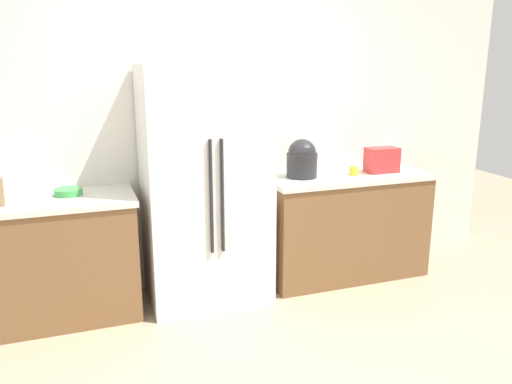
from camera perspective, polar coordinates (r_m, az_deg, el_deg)
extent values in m
cube|color=silver|center=(4.16, -5.38, 10.38)|extent=(5.42, 0.10, 3.05)
cube|color=brown|center=(3.95, -23.34, -7.41)|extent=(1.39, 0.56, 0.85)
cube|color=silver|center=(3.81, -24.01, -1.14)|extent=(1.42, 0.59, 0.04)
cube|color=brown|center=(4.47, 9.80, -3.88)|extent=(1.37, 0.56, 0.85)
cube|color=silver|center=(4.35, 10.05, 1.72)|extent=(1.40, 0.59, 0.04)
cube|color=white|center=(3.87, -5.64, 0.62)|extent=(0.91, 0.61, 1.80)
cylinder|color=#262628|center=(3.55, -4.99, -0.60)|extent=(0.02, 0.02, 0.81)
cylinder|color=#262628|center=(3.58, -3.75, -0.49)|extent=(0.02, 0.02, 0.81)
cube|color=red|center=(4.46, 13.81, 3.48)|extent=(0.27, 0.16, 0.21)
cylinder|color=#262628|center=(4.16, 5.11, 2.98)|extent=(0.25, 0.25, 0.20)
sphere|color=#262628|center=(4.15, 5.14, 4.32)|extent=(0.23, 0.23, 0.23)
cylinder|color=teal|center=(4.69, 13.88, 3.33)|extent=(0.08, 0.08, 0.10)
cylinder|color=yellow|center=(4.31, 10.82, 2.33)|extent=(0.08, 0.08, 0.07)
cylinder|color=green|center=(3.85, -20.13, 0.01)|extent=(0.19, 0.19, 0.05)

